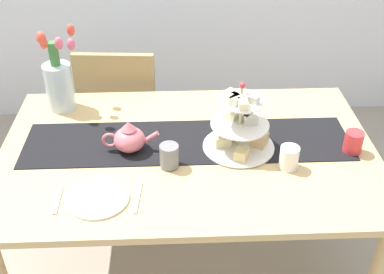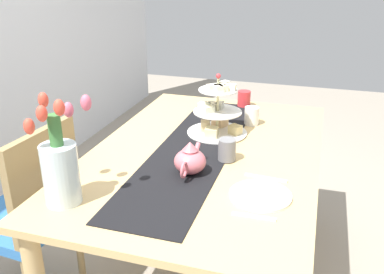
{
  "view_description": "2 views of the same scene",
  "coord_description": "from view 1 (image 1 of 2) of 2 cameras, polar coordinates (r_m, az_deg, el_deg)",
  "views": [
    {
      "loc": [
        -0.05,
        -1.65,
        1.93
      ],
      "look_at": [
        0.01,
        -0.04,
        0.84
      ],
      "focal_mm": 45.18,
      "sensor_mm": 36.0,
      "label": 1
    },
    {
      "loc": [
        -1.7,
        -0.46,
        1.55
      ],
      "look_at": [
        -0.1,
        0.04,
        0.85
      ],
      "focal_mm": 39.48,
      "sensor_mm": 36.0,
      "label": 2
    }
  ],
  "objects": [
    {
      "name": "table_runner",
      "position": [
        2.06,
        -0.52,
        -0.55
      ],
      "size": [
        1.39,
        0.33,
        0.0
      ],
      "primitive_type": "cube",
      "color": "black",
      "rests_on": "dining_table"
    },
    {
      "name": "fork_left",
      "position": [
        1.83,
        -15.56,
        -7.15
      ],
      "size": [
        0.02,
        0.15,
        0.01
      ],
      "primitive_type": "cube",
      "rotation": [
        0.0,
        0.0,
        0.03
      ],
      "color": "silver",
      "rests_on": "dining_table"
    },
    {
      "name": "ground_plane",
      "position": [
        2.53,
        -0.39,
        -15.38
      ],
      "size": [
        8.0,
        8.0,
        0.0
      ],
      "primitive_type": "plane",
      "color": "gray"
    },
    {
      "name": "knife_left",
      "position": [
        1.79,
        -6.42,
        -7.11
      ],
      "size": [
        0.03,
        0.17,
        0.01
      ],
      "primitive_type": "cube",
      "rotation": [
        0.0,
        0.0,
        -0.08
      ],
      "color": "silver",
      "rests_on": "dining_table"
    },
    {
      "name": "dinner_plate_left",
      "position": [
        1.8,
        -11.05,
        -7.1
      ],
      "size": [
        0.23,
        0.23,
        0.01
      ],
      "primitive_type": "cylinder",
      "color": "white",
      "rests_on": "dining_table"
    },
    {
      "name": "chair_left",
      "position": [
        2.79,
        -8.26,
        3.02
      ],
      "size": [
        0.45,
        0.45,
        0.91
      ],
      "color": "#9C8254",
      "rests_on": "ground_plane"
    },
    {
      "name": "dining_table",
      "position": [
        2.08,
        -0.45,
        -3.67
      ],
      "size": [
        1.57,
        1.01,
        0.75
      ],
      "color": "tan",
      "rests_on": "ground_plane"
    },
    {
      "name": "tulip_vase",
      "position": [
        2.32,
        -15.46,
        6.44
      ],
      "size": [
        0.17,
        0.22,
        0.4
      ],
      "color": "silver",
      "rests_on": "dining_table"
    },
    {
      "name": "mug_white_text",
      "position": [
        1.93,
        11.39,
        -2.4
      ],
      "size": [
        0.08,
        0.08,
        0.09
      ],
      "primitive_type": "cylinder",
      "color": "white",
      "rests_on": "dining_table"
    },
    {
      "name": "tiered_cake_stand",
      "position": [
        1.98,
        5.71,
        1.14
      ],
      "size": [
        0.3,
        0.3,
        0.3
      ],
      "color": "beige",
      "rests_on": "table_runner"
    },
    {
      "name": "mug_grey",
      "position": [
        1.9,
        -2.7,
        -2.23
      ],
      "size": [
        0.08,
        0.08,
        0.09
      ],
      "primitive_type": "cylinder",
      "color": "slate",
      "rests_on": "table_runner"
    },
    {
      "name": "teapot",
      "position": [
        2.0,
        -7.44,
        -0.19
      ],
      "size": [
        0.24,
        0.13,
        0.14
      ],
      "color": "#D66B75",
      "rests_on": "table_runner"
    },
    {
      "name": "mug_orange",
      "position": [
        2.09,
        18.51,
        -0.58
      ],
      "size": [
        0.08,
        0.08,
        0.09
      ],
      "primitive_type": "cylinder",
      "color": "red",
      "rests_on": "dining_table"
    }
  ]
}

